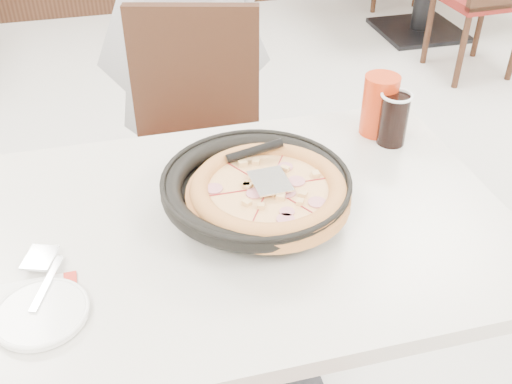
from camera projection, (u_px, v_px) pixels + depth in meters
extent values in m
cylinder|color=black|center=(240.00, 214.00, 1.28)|extent=(0.13, 0.13, 0.04)
cylinder|color=black|center=(256.00, 195.00, 1.29)|extent=(0.41, 0.41, 0.01)
cylinder|color=tan|center=(268.00, 195.00, 1.26)|extent=(0.39, 0.39, 0.02)
cube|color=silver|center=(270.00, 181.00, 1.25)|extent=(0.08, 0.10, 0.00)
cube|color=white|center=(28.00, 308.00, 1.08)|extent=(0.15, 0.15, 0.00)
cylinder|color=white|center=(41.00, 314.00, 1.06)|extent=(0.19, 0.19, 0.01)
cube|color=silver|center=(47.00, 283.00, 1.11)|extent=(0.06, 0.14, 0.00)
cylinder|color=black|center=(393.00, 120.00, 1.51)|extent=(0.08, 0.08, 0.13)
cylinder|color=red|center=(379.00, 105.00, 1.54)|extent=(0.10, 0.10, 0.16)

